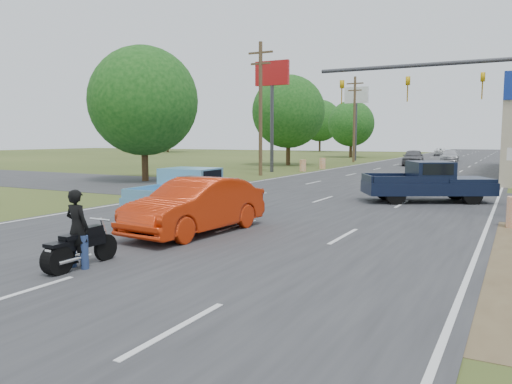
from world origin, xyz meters
The scene contains 23 objects.
ground centered at (0.00, 0.00, 0.00)m, with size 200.00×200.00×0.00m, color #36451B.
main_road centered at (0.00, 40.00, 0.01)m, with size 15.00×180.00×0.02m, color #2D2D30.
cross_road centered at (0.00, 18.00, 0.01)m, with size 120.00×10.00×0.02m, color #2D2D30.
utility_pole_5 centered at (-9.50, 28.00, 5.32)m, with size 2.00×0.28×10.00m.
utility_pole_6 centered at (-9.50, 52.00, 5.32)m, with size 2.00×0.28×10.00m.
tree_0 centered at (-14.00, 20.00, 5.26)m, with size 7.14×7.14×8.84m.
tree_1 centered at (-13.50, 42.00, 5.57)m, with size 7.56×7.56×9.36m.
tree_2 centered at (-14.20, 66.00, 4.95)m, with size 6.72×6.72×8.32m.
tree_4 centered at (-55.00, 75.00, 6.82)m, with size 9.24×9.24×11.44m.
tree_6 centered at (-30.00, 95.00, 6.51)m, with size 8.82×8.82×10.92m.
barrel_2 centered at (-8.50, 34.00, 0.50)m, with size 0.56×0.56×1.00m, color orange.
barrel_3 centered at (-8.20, 38.00, 0.50)m, with size 0.56×0.56×1.00m, color orange.
pole_sign_left_near centered at (-10.50, 32.00, 7.17)m, with size 3.00×0.35×9.20m.
pole_sign_left_far centered at (-10.50, 56.00, 7.17)m, with size 3.00×0.35×9.20m.
signal_mast centered at (5.82, 17.00, 4.80)m, with size 9.12×0.40×7.00m.
red_convertible centered at (-0.50, 6.45, 0.83)m, with size 1.75×5.01×1.65m, color #BB2708.
motorcycle centered at (-0.44, 1.81, 0.46)m, with size 0.62×2.02×1.03m.
rider centered at (-0.44, 1.85, 0.83)m, with size 0.60×0.40×1.66m, color black.
blue_pickup centered at (-2.70, 9.31, 0.89)m, with size 2.31×5.40×1.76m.
navy_pickup centered at (4.52, 17.45, 0.92)m, with size 5.85×4.48×1.83m.
distant_car_grey centered at (-1.79, 47.46, 0.84)m, with size 1.98×4.92×1.67m, color #57565B.
distant_car_silver centered at (0.45, 58.83, 0.70)m, with size 1.95×4.81×1.39m, color silver.
distant_car_white centered at (-3.39, 79.21, 0.62)m, with size 2.05×4.44×1.23m, color silver.
Camera 1 is at (8.03, -5.79, 2.87)m, focal length 35.00 mm.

